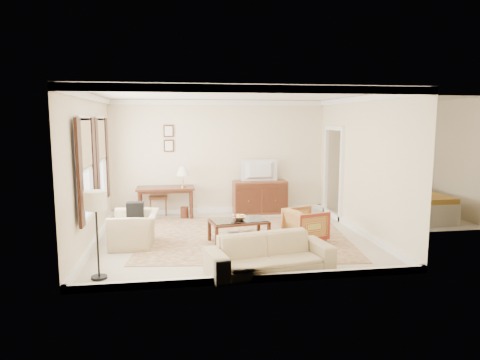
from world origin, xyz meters
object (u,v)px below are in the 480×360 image
object	(u,v)px
sideboard	(260,197)
club_armchair	(134,223)
writing_desk	(166,192)
sofa	(270,248)
coffee_table	(239,225)
striped_armchair	(306,223)
tv	(260,164)

from	to	relation	value
sideboard	club_armchair	world-z (taller)	club_armchair
writing_desk	sofa	distance (m)	4.44
coffee_table	striped_armchair	size ratio (longest dim) A/B	1.65
coffee_table	club_armchair	bearing A→B (deg)	176.83
coffee_table	club_armchair	size ratio (longest dim) A/B	1.19
writing_desk	tv	size ratio (longest dim) A/B	1.56
striped_armchair	sofa	bearing A→B (deg)	129.55
writing_desk	club_armchair	world-z (taller)	club_armchair
coffee_table	club_armchair	world-z (taller)	club_armchair
sofa	tv	bearing A→B (deg)	69.90
tv	striped_armchair	bearing A→B (deg)	98.43
sideboard	tv	world-z (taller)	tv
tv	writing_desk	bearing A→B (deg)	3.25
tv	striped_armchair	world-z (taller)	tv
coffee_table	sideboard	bearing A→B (deg)	69.97
writing_desk	coffee_table	world-z (taller)	writing_desk
tv	sofa	xyz separation A→B (m)	(-0.70, -4.23, -0.90)
tv	striped_armchair	size ratio (longest dim) A/B	1.24
sideboard	striped_armchair	xyz separation A→B (m)	(0.39, -2.67, -0.06)
writing_desk	tv	distance (m)	2.48
striped_armchair	sofa	distance (m)	1.93
coffee_table	sofa	bearing A→B (deg)	-81.74
sideboard	coffee_table	size ratio (longest dim) A/B	1.15
sideboard	sofa	size ratio (longest dim) A/B	0.69
writing_desk	sideboard	bearing A→B (deg)	3.73
coffee_table	tv	bearing A→B (deg)	69.82
tv	club_armchair	xyz separation A→B (m)	(-2.94, -2.46, -0.85)
sideboard	tv	size ratio (longest dim) A/B	1.53
tv	coffee_table	distance (m)	2.89
sideboard	striped_armchair	bearing A→B (deg)	-81.63
sideboard	coffee_table	bearing A→B (deg)	-110.03
sideboard	striped_armchair	size ratio (longest dim) A/B	1.90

